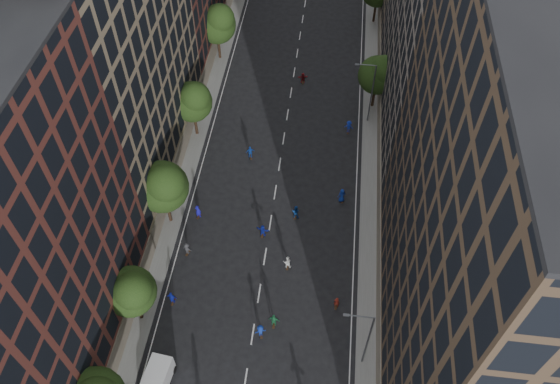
{
  "coord_description": "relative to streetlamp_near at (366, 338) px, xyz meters",
  "views": [
    {
      "loc": [
        5.3,
        -8.93,
        49.74
      ],
      "look_at": [
        0.75,
        29.96,
        2.0
      ],
      "focal_mm": 35.0,
      "sensor_mm": 36.0,
      "label": 1
    }
  ],
  "objects": [
    {
      "name": "skater_10",
      "position": [
        -8.42,
        2.72,
        -4.23
      ],
      "size": [
        1.14,
        0.56,
        1.88
      ],
      "primitive_type": "imported",
      "rotation": [
        0.0,
        0.0,
        3.05
      ],
      "color": "#237544",
      "rests_on": "ground"
    },
    {
      "name": "bldg_left_b",
      "position": [
        -29.37,
        23.0,
        11.83
      ],
      "size": [
        14.0,
        26.0,
        34.0
      ],
      "primitive_type": "cube",
      "color": "#7E6C52",
      "rests_on": "ground"
    },
    {
      "name": "tree_left_4",
      "position": [
        -21.37,
        43.84,
        0.93
      ],
      "size": [
        5.4,
        5.4,
        9.08
      ],
      "color": "black",
      "rests_on": "ground"
    },
    {
      "name": "tree_left_2",
      "position": [
        -21.36,
        13.83,
        1.19
      ],
      "size": [
        5.6,
        5.6,
        9.45
      ],
      "color": "black",
      "rests_on": "ground"
    },
    {
      "name": "ground",
      "position": [
        -10.37,
        28.0,
        -5.17
      ],
      "size": [
        240.0,
        240.0,
        0.0
      ],
      "primitive_type": "plane",
      "color": "black",
      "rests_on": "ground"
    },
    {
      "name": "bldg_right_b",
      "position": [
        8.63,
        32.0,
        11.33
      ],
      "size": [
        14.0,
        28.0,
        33.0
      ],
      "primitive_type": "cube",
      "color": "#696057",
      "rests_on": "ground"
    },
    {
      "name": "skater_3",
      "position": [
        -9.58,
        1.52,
        -4.33
      ],
      "size": [
        1.24,
        0.97,
        1.68
      ],
      "primitive_type": "imported",
      "rotation": [
        0.0,
        0.0,
        3.5
      ],
      "color": "navy",
      "rests_on": "ground"
    },
    {
      "name": "skater_11",
      "position": [
        -10.98,
        13.22,
        -4.34
      ],
      "size": [
        1.59,
        0.77,
        1.65
      ],
      "primitive_type": "imported",
      "rotation": [
        0.0,
        0.0,
        2.95
      ],
      "color": "#122098",
      "rests_on": "ground"
    },
    {
      "name": "skater_13",
      "position": [
        -18.55,
        14.92,
        -4.21
      ],
      "size": [
        0.8,
        0.64,
        1.92
      ],
      "primitive_type": "imported",
      "rotation": [
        0.0,
        0.0,
        2.85
      ],
      "color": "#1714A5",
      "rests_on": "ground"
    },
    {
      "name": "skater_8",
      "position": [
        -7.86,
        9.47,
        -4.27
      ],
      "size": [
        0.9,
        0.72,
        1.79
      ],
      "primitive_type": "imported",
      "rotation": [
        0.0,
        0.0,
        3.19
      ],
      "color": "silver",
      "rests_on": "ground"
    },
    {
      "name": "skater_14",
      "position": [
        -7.64,
        16.17,
        -4.26
      ],
      "size": [
        1.01,
        0.86,
        1.82
      ],
      "primitive_type": "imported",
      "rotation": [
        0.0,
        0.0,
        2.94
      ],
      "color": "#13429D",
      "rests_on": "ground"
    },
    {
      "name": "skater_4",
      "position": [
        -18.87,
        4.0,
        -4.28
      ],
      "size": [
        1.09,
        0.57,
        1.77
      ],
      "primitive_type": "imported",
      "rotation": [
        0.0,
        0.0,
        3.0
      ],
      "color": "#1420A6",
      "rests_on": "ground"
    },
    {
      "name": "streetlamp_near",
      "position": [
        0.0,
        0.0,
        0.0
      ],
      "size": [
        2.64,
        0.22,
        9.06
      ],
      "color": "#595B60",
      "rests_on": "ground"
    },
    {
      "name": "tree_right_a",
      "position": [
        1.02,
        35.85,
        0.46
      ],
      "size": [
        5.0,
        5.0,
        8.39
      ],
      "color": "black",
      "rests_on": "ground"
    },
    {
      "name": "sidewalk_left",
      "position": [
        -22.37,
        35.5,
        -5.09
      ],
      "size": [
        4.0,
        105.0,
        0.15
      ],
      "primitive_type": "cube",
      "color": "slate",
      "rests_on": "ground"
    },
    {
      "name": "skater_17",
      "position": [
        -8.95,
        39.84,
        -4.38
      ],
      "size": [
        1.53,
        0.79,
        1.58
      ],
      "primitive_type": "imported",
      "rotation": [
        0.0,
        0.0,
        3.37
      ],
      "color": "maroon",
      "rests_on": "ground"
    },
    {
      "name": "skater_12",
      "position": [
        -2.58,
        19.11,
        -4.22
      ],
      "size": [
        1.09,
        0.91,
        1.9
      ],
      "primitive_type": "imported",
      "rotation": [
        0.0,
        0.0,
        3.52
      ],
      "color": "#122D96",
      "rests_on": "ground"
    },
    {
      "name": "streetlamp_far",
      "position": [
        0.0,
        33.0,
        0.0
      ],
      "size": [
        2.64,
        0.22,
        9.06
      ],
      "color": "#595B60",
      "rests_on": "ground"
    },
    {
      "name": "skater_9",
      "position": [
        -18.69,
        9.95,
        -4.35
      ],
      "size": [
        1.18,
        0.87,
        1.64
      ],
      "primitive_type": "imported",
      "rotation": [
        0.0,
        0.0,
        2.87
      ],
      "color": "#36373A",
      "rests_on": "ground"
    },
    {
      "name": "tree_left_3",
      "position": [
        -21.38,
        27.85,
        0.65
      ],
      "size": [
        5.0,
        5.0,
        8.58
      ],
      "color": "black",
      "rests_on": "ground"
    },
    {
      "name": "sidewalk_right",
      "position": [
        1.63,
        35.5,
        -5.09
      ],
      "size": [
        4.0,
        105.0,
        0.15
      ],
      "primitive_type": "cube",
      "color": "slate",
      "rests_on": "ground"
    },
    {
      "name": "bldg_right_a",
      "position": [
        8.63,
        3.0,
        12.83
      ],
      "size": [
        14.0,
        30.0,
        36.0
      ],
      "primitive_type": "cube",
      "color": "#453425",
      "rests_on": "ground"
    },
    {
      "name": "cargo_van",
      "position": [
        -18.16,
        -4.59,
        -3.91
      ],
      "size": [
        2.6,
        4.7,
        2.39
      ],
      "rotation": [
        0.0,
        0.0,
        -0.11
      ],
      "color": "white",
      "rests_on": "ground"
    },
    {
      "name": "skater_15",
      "position": [
        -2.2,
        30.63,
        -4.27
      ],
      "size": [
        1.24,
        0.83,
        1.79
      ],
      "primitive_type": "imported",
      "rotation": [
        0.0,
        0.0,
        2.99
      ],
      "color": "#152AAC",
      "rests_on": "ground"
    },
    {
      "name": "skater_16",
      "position": [
        -14.09,
        24.69,
        -4.26
      ],
      "size": [
        1.16,
        0.79,
        1.82
      ],
      "primitive_type": "imported",
      "rotation": [
        0.0,
        0.0,
        3.49
      ],
      "color": "#1440A7",
      "rests_on": "ground"
    },
    {
      "name": "tree_left_1",
      "position": [
        -21.39,
        1.86,
        0.38
      ],
      "size": [
        4.8,
        4.8,
        8.21
      ],
      "color": "black",
      "rests_on": "ground"
    },
    {
      "name": "skater_7",
      "position": [
        -2.48,
        5.45,
        -4.37
      ],
      "size": [
        0.63,
        0.46,
        1.59
      ],
      "primitive_type": "imported",
      "rotation": [
        0.0,
        0.0,
        2.99
      ],
      "color": "maroon",
      "rests_on": "ground"
    }
  ]
}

